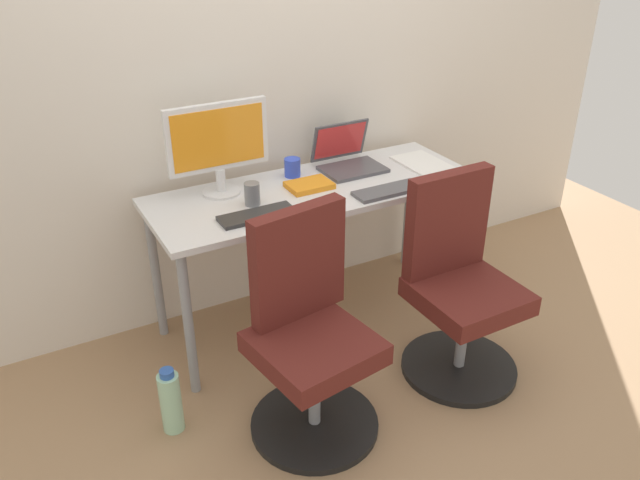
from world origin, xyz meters
name	(u,v)px	position (x,y,z in m)	size (l,w,h in m)	color
ground_plane	(316,316)	(0.00, 0.00, 0.00)	(5.28, 5.28, 0.00)	#9E7A56
back_wall	(278,56)	(0.00, 0.38, 1.30)	(4.40, 0.04, 2.60)	silver
desk	(315,202)	(0.00, 0.00, 0.67)	(1.60, 0.59, 0.75)	silver
office_chair_left	(309,337)	(-0.38, -0.65, 0.42)	(0.54, 0.54, 0.94)	black
office_chair_right	(459,288)	(0.39, -0.65, 0.42)	(0.54, 0.54, 0.94)	black
water_bottle_on_floor	(171,401)	(-0.91, -0.43, 0.15)	(0.09, 0.09, 0.31)	#A5D8B2
desktop_monitor	(218,143)	(-0.42, 0.16, 1.00)	(0.48, 0.18, 0.43)	silver
open_laptop	(347,157)	(0.27, 0.15, 0.80)	(0.31, 0.28, 0.22)	#4C4C51
keyboard_by_monitor	(257,215)	(-0.37, -0.16, 0.76)	(0.34, 0.12, 0.02)	#2D2D2D
keyboard_by_laptop	(388,191)	(0.27, -0.22, 0.76)	(0.34, 0.12, 0.02)	#515156
mouse_by_monitor	(312,208)	(-0.14, -0.23, 0.77)	(0.06, 0.10, 0.03)	#2D2D2D
mouse_by_laptop	(439,178)	(0.57, -0.23, 0.77)	(0.06, 0.10, 0.03)	#515156
coffee_mug	(292,167)	(-0.03, 0.18, 0.80)	(0.08, 0.08, 0.09)	blue
pen_cup	(252,194)	(-0.34, -0.03, 0.80)	(0.07, 0.07, 0.10)	slate
notebook	(309,185)	(-0.02, 0.01, 0.76)	(0.21, 0.15, 0.03)	orange
paper_pile	(422,163)	(0.63, 0.00, 0.76)	(0.21, 0.30, 0.01)	white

